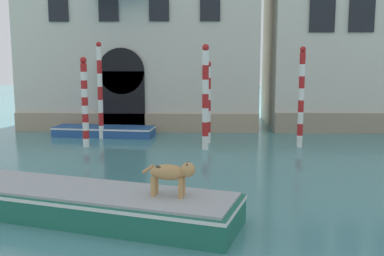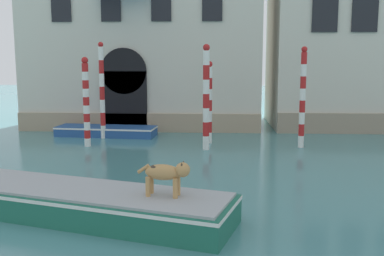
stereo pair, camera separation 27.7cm
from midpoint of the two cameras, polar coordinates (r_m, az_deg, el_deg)
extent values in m
cube|color=tan|center=(23.24, -7.47, 0.66)|extent=(12.58, 0.16, 0.96)
cube|color=black|center=(23.22, -9.22, 3.29)|extent=(2.33, 0.14, 3.12)
cylinder|color=black|center=(23.13, -9.31, 7.14)|extent=(2.33, 0.14, 2.33)
cube|color=black|center=(24.08, -16.96, 14.76)|extent=(0.99, 0.10, 1.66)
cube|color=black|center=(23.41, -10.92, 15.16)|extent=(0.99, 0.10, 1.66)
cube|color=black|center=(22.99, -4.56, 15.40)|extent=(0.99, 0.10, 1.66)
cube|color=black|center=(22.84, 1.96, 15.47)|extent=(0.99, 0.10, 1.66)
cube|color=black|center=(23.42, 15.88, 13.67)|extent=(1.24, 0.10, 1.69)
cube|color=black|center=(23.93, 20.44, 13.35)|extent=(1.24, 0.10, 1.69)
cube|color=#1E6651|center=(11.10, -13.42, -9.45)|extent=(7.33, 3.85, 0.64)
cube|color=white|center=(11.02, -13.47, -8.15)|extent=(7.37, 3.89, 0.08)
cube|color=#9EA3A8|center=(11.00, -13.48, -7.71)|extent=(7.09, 3.64, 0.06)
cylinder|color=tan|center=(10.19, -1.94, -7.30)|extent=(0.11, 0.11, 0.45)
cylinder|color=tan|center=(9.96, -2.27, -7.68)|extent=(0.11, 0.11, 0.45)
cylinder|color=tan|center=(10.35, -5.36, -7.08)|extent=(0.11, 0.11, 0.45)
cylinder|color=tan|center=(10.12, -5.76, -7.45)|extent=(0.11, 0.11, 0.45)
ellipsoid|color=tan|center=(10.07, -3.86, -5.63)|extent=(0.87, 0.48, 0.35)
ellipsoid|color=#382D23|center=(10.08, -4.55, -5.06)|extent=(0.40, 0.30, 0.12)
sphere|color=tan|center=(9.94, -1.33, -5.33)|extent=(0.33, 0.33, 0.33)
cone|color=#382D23|center=(10.00, -1.21, -4.51)|extent=(0.10, 0.10, 0.13)
cone|color=#382D23|center=(9.83, -1.45, -4.75)|extent=(0.10, 0.10, 0.13)
cylinder|color=tan|center=(10.18, -6.35, -5.19)|extent=(0.30, 0.12, 0.24)
cube|color=#234C8C|center=(22.34, -11.44, -0.41)|extent=(4.93, 1.86, 0.47)
cube|color=white|center=(22.31, -11.45, 0.03)|extent=(4.97, 1.90, 0.08)
cube|color=#B2B7BC|center=(22.34, -11.44, -0.47)|extent=(2.74, 1.30, 0.42)
cylinder|color=white|center=(20.12, 1.61, -1.23)|extent=(0.26, 0.26, 0.48)
cylinder|color=#B21E1E|center=(20.04, 1.62, 0.13)|extent=(0.26, 0.26, 0.48)
cylinder|color=white|center=(19.97, 1.62, 1.51)|extent=(0.26, 0.26, 0.48)
cylinder|color=#B21E1E|center=(19.92, 1.63, 2.89)|extent=(0.26, 0.26, 0.48)
cylinder|color=white|center=(19.87, 1.64, 4.28)|extent=(0.26, 0.26, 0.48)
cylinder|color=#B21E1E|center=(19.84, 1.64, 5.68)|extent=(0.26, 0.26, 0.48)
cylinder|color=white|center=(19.82, 1.65, 7.07)|extent=(0.26, 0.26, 0.48)
sphere|color=#B21E1E|center=(19.81, 1.65, 8.11)|extent=(0.27, 0.27, 0.27)
cylinder|color=white|center=(21.70, -11.79, -0.50)|extent=(0.23, 0.23, 0.61)
cylinder|color=#B21E1E|center=(21.61, -11.84, 1.10)|extent=(0.23, 0.23, 0.61)
cylinder|color=white|center=(21.54, -11.89, 2.71)|extent=(0.23, 0.23, 0.61)
cylinder|color=#B21E1E|center=(21.49, -11.95, 4.34)|extent=(0.23, 0.23, 0.61)
cylinder|color=white|center=(21.45, -12.00, 5.97)|extent=(0.23, 0.23, 0.61)
cylinder|color=#B21E1E|center=(21.43, -12.05, 7.60)|extent=(0.23, 0.23, 0.61)
cylinder|color=white|center=(21.43, -12.10, 9.24)|extent=(0.23, 0.23, 0.61)
sphere|color=#B21E1E|center=(21.43, -12.14, 10.33)|extent=(0.24, 0.24, 0.24)
cylinder|color=white|center=(19.71, 13.11, -1.64)|extent=(0.24, 0.24, 0.50)
cylinder|color=#B21E1E|center=(19.63, 13.16, -0.20)|extent=(0.24, 0.24, 0.50)
cylinder|color=white|center=(19.56, 13.21, 1.25)|extent=(0.24, 0.24, 0.50)
cylinder|color=#B21E1E|center=(19.50, 13.26, 2.72)|extent=(0.24, 0.24, 0.50)
cylinder|color=white|center=(19.46, 13.31, 4.19)|extent=(0.24, 0.24, 0.50)
cylinder|color=#B21E1E|center=(19.42, 13.37, 5.67)|extent=(0.24, 0.24, 0.50)
cylinder|color=white|center=(19.40, 13.42, 7.15)|extent=(0.24, 0.24, 0.50)
cylinder|color=#B21E1E|center=(19.40, 13.47, 8.63)|extent=(0.24, 0.24, 0.50)
sphere|color=#B21E1E|center=(19.40, 13.51, 9.69)|extent=(0.25, 0.25, 0.25)
cylinder|color=white|center=(18.64, 1.26, -1.89)|extent=(0.26, 0.26, 0.58)
cylinder|color=#B21E1E|center=(18.54, 1.27, -0.12)|extent=(0.26, 0.26, 0.58)
cylinder|color=white|center=(18.45, 1.27, 1.66)|extent=(0.26, 0.26, 0.58)
cylinder|color=#B21E1E|center=(18.39, 1.28, 3.46)|extent=(0.26, 0.26, 0.58)
cylinder|color=white|center=(18.35, 1.28, 5.27)|extent=(0.26, 0.26, 0.58)
cylinder|color=#B21E1E|center=(18.32, 1.29, 7.08)|extent=(0.26, 0.26, 0.58)
cylinder|color=white|center=(18.31, 1.30, 8.90)|extent=(0.26, 0.26, 0.58)
sphere|color=#B21E1E|center=(18.32, 1.30, 10.18)|extent=(0.28, 0.28, 0.28)
cylinder|color=white|center=(19.85, -13.67, -1.81)|extent=(0.27, 0.27, 0.36)
cylinder|color=#B21E1E|center=(19.79, -13.71, -0.79)|extent=(0.27, 0.27, 0.36)
cylinder|color=white|center=(19.73, -13.74, 0.22)|extent=(0.27, 0.27, 0.36)
cylinder|color=#B21E1E|center=(19.68, -13.78, 1.25)|extent=(0.27, 0.27, 0.36)
cylinder|color=white|center=(19.64, -13.82, 2.28)|extent=(0.27, 0.27, 0.36)
cylinder|color=#B21E1E|center=(19.61, -13.86, 3.31)|extent=(0.27, 0.27, 0.36)
cylinder|color=white|center=(19.58, -13.90, 4.35)|extent=(0.27, 0.27, 0.36)
cylinder|color=#B21E1E|center=(19.55, -13.93, 5.39)|extent=(0.27, 0.27, 0.36)
cylinder|color=white|center=(19.54, -13.97, 6.43)|extent=(0.27, 0.27, 0.36)
cylinder|color=#B21E1E|center=(19.53, -14.01, 7.47)|extent=(0.27, 0.27, 0.36)
sphere|color=#B21E1E|center=(19.52, -14.05, 8.35)|extent=(0.28, 0.28, 0.28)
camera|label=1|loc=(0.14, -90.48, -0.07)|focal=42.00mm
camera|label=2|loc=(0.14, 89.52, 0.07)|focal=42.00mm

